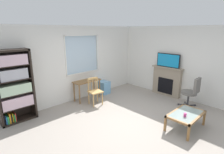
{
  "coord_description": "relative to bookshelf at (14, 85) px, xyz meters",
  "views": [
    {
      "loc": [
        -3.38,
        -2.74,
        2.43
      ],
      "look_at": [
        0.12,
        0.83,
        1.09
      ],
      "focal_mm": 28.17,
      "sensor_mm": 36.0,
      "label": 1
    }
  ],
  "objects": [
    {
      "name": "wall_back_with_window",
      "position": [
        2.11,
        0.24,
        0.22
      ],
      "size": [
        5.33,
        0.15,
        2.58
      ],
      "color": "silver",
      "rests_on": "ground"
    },
    {
      "name": "tv",
      "position": [
        4.69,
        -1.86,
        0.32
      ],
      "size": [
        0.06,
        0.89,
        0.5
      ],
      "color": "black",
      "rests_on": "fireplace"
    },
    {
      "name": "bookshelf",
      "position": [
        0.0,
        0.0,
        0.0
      ],
      "size": [
        0.9,
        0.38,
        1.96
      ],
      "color": "black",
      "rests_on": "ground"
    },
    {
      "name": "coffee_table",
      "position": [
        2.91,
        -3.4,
        -0.68
      ],
      "size": [
        1.03,
        0.62,
        0.41
      ],
      "color": "#8C9E99",
      "rests_on": "ground"
    },
    {
      "name": "fireplace",
      "position": [
        4.71,
        -1.86,
        -0.47
      ],
      "size": [
        0.26,
        1.18,
        1.1
      ],
      "color": "gray",
      "rests_on": "ground"
    },
    {
      "name": "wall_right",
      "position": [
        4.87,
        -2.23,
        0.26
      ],
      "size": [
        0.12,
        5.14,
        2.58
      ],
      "primitive_type": "cube",
      "color": "silver",
      "rests_on": "ground"
    },
    {
      "name": "plastic_drawer_unit",
      "position": [
        3.13,
        -0.06,
        -0.78
      ],
      "size": [
        0.35,
        0.4,
        0.49
      ],
      "primitive_type": "cube",
      "color": "#72ADDB",
      "rests_on": "ground"
    },
    {
      "name": "wooden_chair",
      "position": [
        2.22,
        -0.62,
        -0.56
      ],
      "size": [
        0.48,
        0.46,
        0.9
      ],
      "color": "tan",
      "rests_on": "ground"
    },
    {
      "name": "ground",
      "position": [
        2.14,
        -2.23,
        -1.04
      ],
      "size": [
        6.33,
        5.94,
        0.02
      ],
      "primitive_type": "cube",
      "color": "#9E9389"
    },
    {
      "name": "office_chair",
      "position": [
        4.26,
        -2.98,
        -0.47
      ],
      "size": [
        0.56,
        0.58,
        1.0
      ],
      "color": "slate",
      "rests_on": "ground"
    },
    {
      "name": "desk_under_window",
      "position": [
        2.28,
        -0.11,
        -0.44
      ],
      "size": [
        0.98,
        0.43,
        0.71
      ],
      "color": "brown",
      "rests_on": "ground"
    },
    {
      "name": "sippy_cup",
      "position": [
        2.71,
        -3.45,
        -0.58
      ],
      "size": [
        0.07,
        0.07,
        0.09
      ],
      "primitive_type": "cylinder",
      "color": "#DB3D84",
      "rests_on": "coffee_table"
    }
  ]
}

